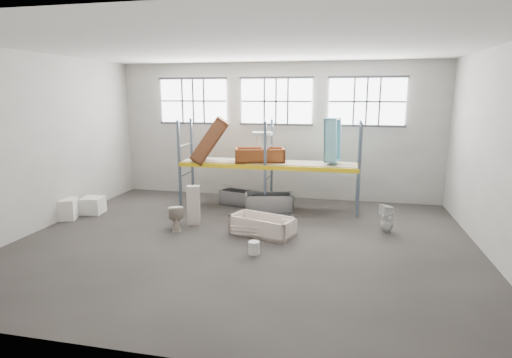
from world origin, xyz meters
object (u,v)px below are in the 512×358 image
(steel_tub_left, at_px, (240,198))
(steel_tub_right, at_px, (269,202))
(toilet_white, at_px, (387,218))
(blue_tub_upright, at_px, (332,140))
(toilet_beige, at_px, (176,217))
(bucket, at_px, (254,248))
(cistern_tall, at_px, (194,205))
(rust_tub_flat, at_px, (260,155))
(bathtub_beige, at_px, (262,225))
(carton_near, at_px, (63,209))

(steel_tub_left, distance_m, steel_tub_right, 1.25)
(toilet_white, xyz_separation_m, blue_tub_upright, (-1.67, 1.85, 1.99))
(toilet_beige, xyz_separation_m, toilet_white, (5.97, 1.03, 0.03))
(toilet_white, relative_size, bucket, 2.54)
(cistern_tall, distance_m, blue_tub_upright, 4.93)
(toilet_white, height_order, steel_tub_left, toilet_white)
(toilet_beige, bearing_deg, rust_tub_flat, -148.24)
(bathtub_beige, relative_size, steel_tub_left, 1.27)
(cistern_tall, relative_size, blue_tub_upright, 0.83)
(cistern_tall, bearing_deg, blue_tub_upright, 13.17)
(toilet_beige, relative_size, rust_tub_flat, 0.45)
(toilet_beige, relative_size, toilet_white, 0.92)
(steel_tub_right, bearing_deg, rust_tub_flat, 133.39)
(steel_tub_left, xyz_separation_m, rust_tub_flat, (0.73, -0.11, 1.57))
(toilet_white, height_order, steel_tub_right, toilet_white)
(rust_tub_flat, bearing_deg, bucket, -80.03)
(carton_near, bearing_deg, blue_tub_upright, 18.35)
(cistern_tall, relative_size, steel_tub_right, 0.75)
(toilet_beige, height_order, carton_near, toilet_beige)
(steel_tub_left, distance_m, rust_tub_flat, 1.73)
(bathtub_beige, relative_size, carton_near, 2.33)
(rust_tub_flat, xyz_separation_m, carton_near, (-5.74, -2.69, -1.50))
(blue_tub_upright, bearing_deg, bathtub_beige, -122.21)
(steel_tub_left, bearing_deg, steel_tub_right, -25.16)
(bucket, bearing_deg, cistern_tall, 140.13)
(toilet_white, xyz_separation_m, rust_tub_flat, (-4.08, 1.84, 1.41))
(steel_tub_left, bearing_deg, cistern_tall, -108.39)
(bathtub_beige, xyz_separation_m, steel_tub_left, (-1.39, 2.88, -0.00))
(steel_tub_left, height_order, rust_tub_flat, rust_tub_flat)
(steel_tub_right, bearing_deg, blue_tub_upright, 12.06)
(toilet_white, bearing_deg, bucket, -78.98)
(toilet_beige, distance_m, carton_near, 3.86)
(steel_tub_left, height_order, blue_tub_upright, blue_tub_upright)
(toilet_beige, relative_size, steel_tub_right, 0.47)
(bathtub_beige, xyz_separation_m, bucket, (0.09, -1.46, -0.10))
(cistern_tall, bearing_deg, steel_tub_left, 54.21)
(bathtub_beige, height_order, rust_tub_flat, rust_tub_flat)
(rust_tub_flat, relative_size, carton_near, 2.22)
(rust_tub_flat, bearing_deg, toilet_white, -24.26)
(steel_tub_right, bearing_deg, cistern_tall, -135.50)
(bathtub_beige, distance_m, bucket, 1.47)
(cistern_tall, bearing_deg, steel_tub_right, 27.09)
(toilet_white, relative_size, steel_tub_left, 0.59)
(toilet_white, bearing_deg, steel_tub_left, -136.73)
(carton_near, bearing_deg, toilet_white, 4.97)
(bathtub_beige, height_order, blue_tub_upright, blue_tub_upright)
(cistern_tall, distance_m, toilet_white, 5.65)
(toilet_white, xyz_separation_m, carton_near, (-9.82, -0.85, -0.09))
(toilet_beige, height_order, cistern_tall, cistern_tall)
(steel_tub_left, xyz_separation_m, blue_tub_upright, (3.15, -0.10, 2.14))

